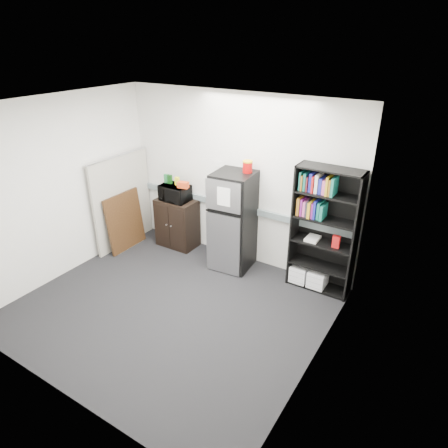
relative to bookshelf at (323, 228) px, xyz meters
name	(u,v)px	position (x,y,z in m)	size (l,w,h in m)	color
floor	(172,308)	(-1.51, -1.57, -0.97)	(4.00, 4.00, 0.00)	black
wall_back	(237,180)	(-1.51, 0.18, 0.38)	(4.00, 0.02, 2.70)	silver
wall_right	(321,264)	(0.49, -1.57, 0.38)	(0.02, 3.50, 2.70)	silver
wall_left	(61,189)	(-3.51, -1.57, 0.38)	(0.02, 3.50, 2.70)	silver
ceiling	(158,107)	(-1.51, -1.57, 1.73)	(4.00, 3.50, 0.02)	white
electrical_raceway	(236,207)	(-1.51, 0.15, -0.07)	(3.92, 0.05, 0.10)	slate
wall_note	(218,164)	(-1.86, 0.18, 0.58)	(0.14, 0.00, 0.10)	white
bookshelf	(323,228)	(0.00, 0.00, 0.00)	(0.90, 0.34, 1.85)	black
cubicle_partition	(123,201)	(-3.41, -0.49, -0.16)	(0.06, 1.30, 1.62)	gray
cabinet	(177,223)	(-2.57, -0.07, -0.54)	(0.69, 0.46, 0.86)	black
microwave	(175,193)	(-2.57, -0.08, 0.03)	(0.49, 0.33, 0.27)	black
snack_box_a	(166,178)	(-2.76, -0.05, 0.24)	(0.07, 0.05, 0.15)	#1B602F
snack_box_b	(170,179)	(-2.69, -0.05, 0.24)	(0.07, 0.05, 0.15)	#0C350D
snack_box_c	(177,181)	(-2.53, -0.05, 0.23)	(0.07, 0.05, 0.14)	yellow
snack_bag	(183,185)	(-2.37, -0.10, 0.21)	(0.18, 0.10, 0.10)	red
refrigerator	(233,221)	(-1.38, -0.15, -0.18)	(0.64, 0.67, 1.58)	black
coffee_can	(248,166)	(-1.22, -0.02, 0.70)	(0.15, 0.15, 0.20)	#A70807
framed_poster	(125,221)	(-3.28, -0.61, -0.47)	(0.14, 0.78, 1.00)	#311A0D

